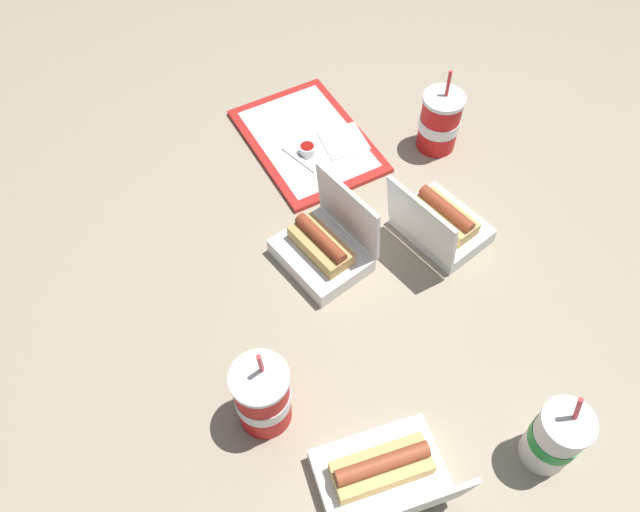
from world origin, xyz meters
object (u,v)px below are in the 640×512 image
(soda_cup_back, at_px, (555,437))
(plastic_fork, at_px, (299,159))
(food_tray, at_px, (307,140))
(clamshell_hotdog_left, at_px, (441,224))
(soda_cup_right, at_px, (440,122))
(clamshell_hotdog_corner, at_px, (324,247))
(soda_cup_left, at_px, (263,396))
(ketchup_cup, at_px, (307,149))
(clamshell_hotdog_center, at_px, (383,477))

(soda_cup_back, bearing_deg, plastic_fork, 13.17)
(food_tray, height_order, clamshell_hotdog_left, clamshell_hotdog_left)
(plastic_fork, relative_size, soda_cup_right, 0.53)
(clamshell_hotdog_corner, relative_size, soda_cup_back, 1.05)
(food_tray, xyz_separation_m, clamshell_hotdog_corner, (-0.34, 0.08, 0.04))
(plastic_fork, distance_m, soda_cup_left, 0.62)
(clamshell_hotdog_left, distance_m, soda_cup_right, 0.28)
(ketchup_cup, relative_size, clamshell_hotdog_corner, 0.18)
(clamshell_hotdog_corner, distance_m, soda_cup_left, 0.36)
(clamshell_hotdog_corner, bearing_deg, clamshell_hotdog_left, -95.32)
(plastic_fork, distance_m, clamshell_hotdog_center, 0.75)
(ketchup_cup, height_order, soda_cup_back, soda_cup_back)
(food_tray, distance_m, clamshell_hotdog_corner, 0.35)
(soda_cup_back, bearing_deg, soda_cup_right, -11.12)
(ketchup_cup, xyz_separation_m, clamshell_hotdog_left, (-0.32, -0.19, 0.01))
(clamshell_hotdog_center, bearing_deg, clamshell_hotdog_corner, -7.58)
(food_tray, distance_m, plastic_fork, 0.07)
(soda_cup_right, relative_size, soda_cup_left, 0.95)
(clamshell_hotdog_corner, relative_size, soda_cup_left, 1.01)
(soda_cup_back, bearing_deg, ketchup_cup, 11.28)
(soda_cup_left, bearing_deg, ketchup_cup, -25.06)
(food_tray, xyz_separation_m, plastic_fork, (-0.06, 0.04, 0.01))
(food_tray, height_order, clamshell_hotdog_center, clamshell_hotdog_center)
(clamshell_hotdog_corner, bearing_deg, ketchup_cup, -11.54)
(plastic_fork, relative_size, clamshell_hotdog_corner, 0.50)
(food_tray, relative_size, clamshell_hotdog_center, 1.94)
(soda_cup_right, bearing_deg, clamshell_hotdog_center, 148.57)
(soda_cup_right, bearing_deg, clamshell_hotdog_corner, 122.48)
(food_tray, xyz_separation_m, ketchup_cup, (-0.05, 0.02, 0.02))
(ketchup_cup, bearing_deg, plastic_fork, 119.28)
(soda_cup_right, height_order, soda_cup_back, soda_cup_back)
(food_tray, bearing_deg, clamshell_hotdog_corner, 167.46)
(clamshell_hotdog_corner, bearing_deg, soda_cup_back, -156.65)
(ketchup_cup, xyz_separation_m, soda_cup_back, (-0.80, -0.16, 0.05))
(plastic_fork, bearing_deg, soda_cup_left, 130.88)
(clamshell_hotdog_center, relative_size, soda_cup_right, 1.02)
(ketchup_cup, distance_m, soda_cup_left, 0.64)
(ketchup_cup, bearing_deg, clamshell_hotdog_center, 170.88)
(clamshell_hotdog_corner, height_order, soda_cup_back, soda_cup_back)
(ketchup_cup, bearing_deg, soda_cup_left, 154.94)
(plastic_fork, bearing_deg, clamshell_hotdog_left, -169.94)
(clamshell_hotdog_corner, bearing_deg, plastic_fork, -7.23)
(soda_cup_right, bearing_deg, soda_cup_left, 132.00)
(plastic_fork, xyz_separation_m, clamshell_hotdog_corner, (-0.28, 0.04, 0.03))
(clamshell_hotdog_center, relative_size, soda_cup_back, 0.99)
(clamshell_hotdog_center, xyz_separation_m, soda_cup_back, (-0.04, -0.28, 0.04))
(ketchup_cup, height_order, soda_cup_left, soda_cup_left)
(clamshell_hotdog_corner, distance_m, soda_cup_back, 0.56)
(food_tray, relative_size, soda_cup_left, 1.87)
(clamshell_hotdog_corner, bearing_deg, clamshell_hotdog_center, 172.42)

